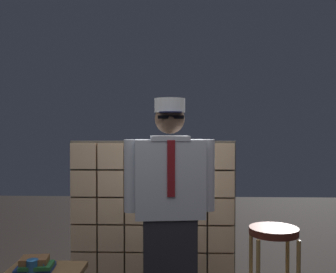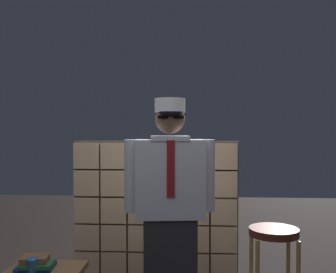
{
  "view_description": "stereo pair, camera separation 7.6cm",
  "coord_description": "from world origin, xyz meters",
  "px_view_note": "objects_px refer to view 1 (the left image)",
  "views": [
    {
      "loc": [
        0.28,
        -2.41,
        1.5
      ],
      "look_at": [
        0.19,
        0.45,
        1.44
      ],
      "focal_mm": 41.66,
      "sensor_mm": 36.0,
      "label": 1
    },
    {
      "loc": [
        0.35,
        -2.41,
        1.5
      ],
      "look_at": [
        0.19,
        0.45,
        1.44
      ],
      "focal_mm": 41.66,
      "sensor_mm": 36.0,
      "label": 2
    }
  ],
  "objects_px": {
    "coffee_mug": "(33,267)",
    "standing_person": "(170,208)",
    "bar_stool": "(274,257)",
    "book_stack": "(35,265)"
  },
  "relations": [
    {
      "from": "coffee_mug",
      "to": "standing_person",
      "type": "bearing_deg",
      "value": 20.25
    },
    {
      "from": "bar_stool",
      "to": "book_stack",
      "type": "height_order",
      "value": "bar_stool"
    },
    {
      "from": "bar_stool",
      "to": "coffee_mug",
      "type": "relative_size",
      "value": 6.41
    },
    {
      "from": "book_stack",
      "to": "standing_person",
      "type": "bearing_deg",
      "value": 16.93
    },
    {
      "from": "bar_stool",
      "to": "book_stack",
      "type": "bearing_deg",
      "value": -177.24
    },
    {
      "from": "standing_person",
      "to": "book_stack",
      "type": "distance_m",
      "value": 1.02
    },
    {
      "from": "standing_person",
      "to": "bar_stool",
      "type": "distance_m",
      "value": 0.81
    },
    {
      "from": "book_stack",
      "to": "coffee_mug",
      "type": "distance_m",
      "value": 0.06
    },
    {
      "from": "coffee_mug",
      "to": "book_stack",
      "type": "bearing_deg",
      "value": 94.98
    },
    {
      "from": "standing_person",
      "to": "bar_stool",
      "type": "bearing_deg",
      "value": -21.81
    }
  ]
}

